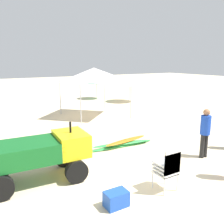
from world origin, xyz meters
name	(u,v)px	position (x,y,z in m)	size (l,w,h in m)	color
ground	(143,177)	(0.00, 0.00, 0.00)	(80.00, 80.00, 0.00)	beige
utility_cart	(41,152)	(-2.39, 1.25, 0.78)	(2.62, 1.42, 1.50)	#146023
stacked_plastic_chairs	(168,166)	(0.05, -0.87, 0.65)	(0.48, 0.48, 1.11)	white
surfboard_pile	(124,143)	(0.88, 2.28, 0.12)	(2.59, 0.63, 0.24)	green
lifeguard_near_center	(205,130)	(2.55, 0.08, 0.93)	(0.32, 0.32, 1.62)	black
popup_canopy	(94,74)	(2.20, 7.27, 2.35)	(3.01, 3.01, 2.72)	#B2B2B7
beach_umbrella_mid	(129,80)	(6.63, 10.18, 1.64)	(2.03, 2.03, 2.00)	beige
beach_umbrella_far	(97,79)	(5.18, 12.73, 1.59)	(1.73, 1.73, 1.89)	beige
cooler_box	(116,199)	(-1.34, -0.75, 0.17)	(0.51, 0.34, 0.35)	blue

